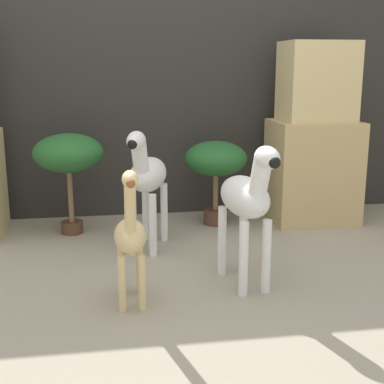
{
  "coord_description": "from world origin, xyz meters",
  "views": [
    {
      "loc": [
        -0.21,
        -2.3,
        1.1
      ],
      "look_at": [
        0.23,
        0.52,
        0.41
      ],
      "focal_mm": 50.0,
      "sensor_mm": 36.0,
      "label": 1
    }
  ],
  "objects_px": {
    "zebra_right": "(247,199)",
    "giraffe_figurine": "(130,235)",
    "potted_palm_back": "(216,162)",
    "potted_palm_front": "(68,155)",
    "zebra_left": "(147,176)"
  },
  "relations": [
    {
      "from": "giraffe_figurine",
      "to": "potted_palm_front",
      "type": "height_order",
      "value": "giraffe_figurine"
    },
    {
      "from": "zebra_right",
      "to": "giraffe_figurine",
      "type": "relative_size",
      "value": 1.1
    },
    {
      "from": "zebra_left",
      "to": "giraffe_figurine",
      "type": "distance_m",
      "value": 0.78
    },
    {
      "from": "zebra_left",
      "to": "potted_palm_back",
      "type": "bearing_deg",
      "value": 41.57
    },
    {
      "from": "potted_palm_front",
      "to": "potted_palm_back",
      "type": "relative_size",
      "value": 1.14
    },
    {
      "from": "potted_palm_front",
      "to": "zebra_right",
      "type": "bearing_deg",
      "value": -47.72
    },
    {
      "from": "zebra_left",
      "to": "potted_palm_back",
      "type": "height_order",
      "value": "zebra_left"
    },
    {
      "from": "giraffe_figurine",
      "to": "potted_palm_back",
      "type": "distance_m",
      "value": 1.37
    },
    {
      "from": "giraffe_figurine",
      "to": "potted_palm_back",
      "type": "height_order",
      "value": "giraffe_figurine"
    },
    {
      "from": "zebra_left",
      "to": "giraffe_figurine",
      "type": "relative_size",
      "value": 1.1
    },
    {
      "from": "potted_palm_front",
      "to": "potted_palm_back",
      "type": "distance_m",
      "value": 0.99
    },
    {
      "from": "zebra_right",
      "to": "potted_palm_back",
      "type": "xyz_separation_m",
      "value": [
        0.06,
        1.07,
        -0.01
      ]
    },
    {
      "from": "zebra_right",
      "to": "potted_palm_back",
      "type": "distance_m",
      "value": 1.07
    },
    {
      "from": "zebra_right",
      "to": "potted_palm_front",
      "type": "height_order",
      "value": "zebra_right"
    },
    {
      "from": "giraffe_figurine",
      "to": "potted_palm_front",
      "type": "distance_m",
      "value": 1.22
    }
  ]
}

